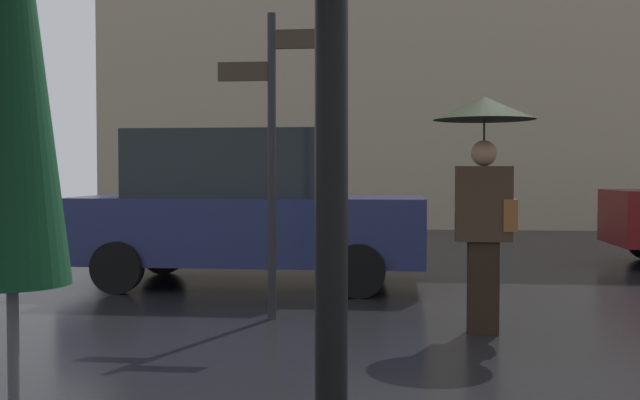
# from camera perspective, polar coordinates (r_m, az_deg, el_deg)

# --- Properties ---
(folded_patio_umbrella_near) EXTENTS (0.43, 0.43, 2.65)m
(folded_patio_umbrella_near) POSITION_cam_1_polar(r_m,az_deg,el_deg) (2.54, -22.24, 10.04)
(folded_patio_umbrella_near) COLOR black
(folded_patio_umbrella_near) RESTS_ON ground
(pedestrian_with_umbrella) EXTENTS (0.89, 0.89, 2.07)m
(pedestrian_with_umbrella) POSITION_cam_1_polar(r_m,az_deg,el_deg) (6.79, 12.22, 2.99)
(pedestrian_with_umbrella) COLOR black
(pedestrian_with_umbrella) RESTS_ON ground
(parked_car_left) EXTENTS (4.33, 1.93, 1.93)m
(parked_car_left) POSITION_cam_1_polar(r_m,az_deg,el_deg) (9.61, -5.63, -0.61)
(parked_car_left) COLOR #1E234C
(parked_car_left) RESTS_ON ground
(street_signpost) EXTENTS (1.08, 0.08, 2.93)m
(street_signpost) POSITION_cam_1_polar(r_m,az_deg,el_deg) (7.32, -3.59, 4.94)
(street_signpost) COLOR black
(street_signpost) RESTS_ON ground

